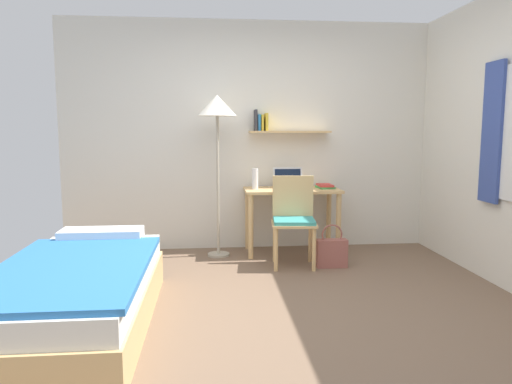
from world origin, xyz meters
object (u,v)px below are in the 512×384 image
at_px(standing_lamp, 217,114).
at_px(laptop, 288,183).
at_px(desk_chair, 294,216).
at_px(handbag, 332,252).
at_px(bed, 78,294).
at_px(book_stack, 325,186).
at_px(water_bottle, 255,179).
at_px(desk, 292,201).

bearing_deg(standing_lamp, laptop, 8.25).
relative_size(desk_chair, handbag, 2.06).
relative_size(bed, desk_chair, 2.22).
relative_size(laptop, book_stack, 1.40).
xyz_separation_m(water_bottle, book_stack, (0.79, 0.00, -0.09)).
height_order(desk_chair, water_bottle, water_bottle).
xyz_separation_m(desk, book_stack, (0.38, 0.02, 0.16)).
bearing_deg(handbag, desk_chair, 161.69).
bearing_deg(bed, water_bottle, 53.44).
height_order(book_stack, handbag, book_stack).
xyz_separation_m(desk_chair, laptop, (0.03, 0.54, 0.28)).
bearing_deg(handbag, standing_lamp, 153.93).
height_order(laptop, handbag, laptop).
bearing_deg(bed, desk_chair, 38.72).
xyz_separation_m(standing_lamp, laptop, (0.79, 0.11, -0.76)).
distance_m(laptop, handbag, 0.98).
bearing_deg(bed, laptop, 47.47).
height_order(bed, handbag, bed).
xyz_separation_m(standing_lamp, handbag, (1.13, -0.55, -1.39)).
distance_m(laptop, water_bottle, 0.39).
relative_size(book_stack, handbag, 0.55).
distance_m(standing_lamp, laptop, 1.10).
bearing_deg(desk_chair, desk, 82.50).
relative_size(desk_chair, standing_lamp, 0.52).
xyz_separation_m(water_bottle, handbag, (0.72, -0.62, -0.69)).
height_order(bed, book_stack, book_stack).
bearing_deg(book_stack, desk_chair, -131.57).
bearing_deg(handbag, desk, 116.95).
bearing_deg(handbag, book_stack, 83.45).
distance_m(laptop, book_stack, 0.41).
xyz_separation_m(bed, desk_chair, (1.76, 1.41, 0.26)).
height_order(bed, desk_chair, desk_chair).
height_order(standing_lamp, water_bottle, standing_lamp).
bearing_deg(standing_lamp, desk, 3.63).
xyz_separation_m(book_stack, handbag, (-0.07, -0.62, -0.60)).
relative_size(desk_chair, laptop, 2.70).
relative_size(laptop, handbag, 0.76).
xyz_separation_m(desk_chair, water_bottle, (-0.35, 0.50, 0.34)).
relative_size(bed, desk, 1.91).
height_order(desk_chair, standing_lamp, standing_lamp).
distance_m(bed, laptop, 2.71).
bearing_deg(water_bottle, standing_lamp, -170.91).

